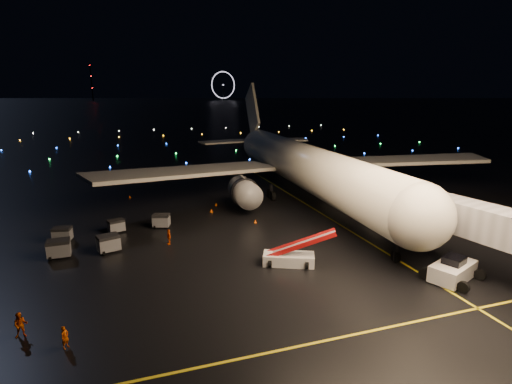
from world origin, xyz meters
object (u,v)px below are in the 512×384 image
airliner (295,139)px  crew_c (169,237)px  baggage_cart_2 (109,243)px  baggage_cart_3 (62,234)px  pushback_tug (453,268)px  crew_b (21,325)px  baggage_cart_0 (161,221)px  baggage_cart_1 (116,226)px  crew_a (65,337)px  baggage_cart_4 (59,249)px  belt_loader (289,248)px

airliner → crew_c: airliner is taller
baggage_cart_2 → baggage_cart_3: baggage_cart_2 is taller
crew_c → baggage_cart_3: crew_c is taller
pushback_tug → baggage_cart_3: 40.67m
pushback_tug → crew_b: bearing=153.3°
baggage_cart_2 → baggage_cart_3: size_ratio=1.12×
baggage_cart_0 → baggage_cart_2: size_ratio=0.92×
baggage_cart_1 → baggage_cart_3: 5.89m
crew_a → airliner: bearing=-4.4°
crew_c → baggage_cart_0: crew_c is taller
baggage_cart_4 → belt_loader: bearing=-24.8°
baggage_cart_0 → baggage_cart_2: 8.69m
airliner → crew_a: size_ratio=40.58×
airliner → baggage_cart_4: airliner is taller
airliner → crew_a: 45.45m
airliner → baggage_cart_0: 25.73m
crew_c → baggage_cart_1: size_ratio=0.95×
crew_b → baggage_cart_2: (5.33, 14.14, 0.01)m
crew_b → baggage_cart_4: 14.17m
pushback_tug → crew_c: size_ratio=2.72×
baggage_cart_3 → pushback_tug: bearing=-22.1°
baggage_cart_0 → baggage_cart_3: bearing=-153.5°
airliner → baggage_cart_2: 33.59m
crew_c → baggage_cart_4: size_ratio=0.79×
crew_a → baggage_cart_1: size_ratio=0.87×
baggage_cart_4 → crew_c: bearing=-1.5°
crew_b → belt_loader: bearing=10.2°
pushback_tug → belt_loader: (-12.74, 7.62, 0.64)m
pushback_tug → crew_a: size_ratio=2.97×
crew_c → baggage_cart_0: size_ratio=0.87×
baggage_cart_0 → baggage_cart_4: (-10.79, -6.25, 0.09)m
crew_a → baggage_cart_1: crew_a is taller
baggage_cart_1 → baggage_cart_2: (-0.69, -6.13, 0.15)m
baggage_cart_0 → baggage_cart_1: (-5.33, -0.13, -0.07)m
baggage_cart_1 → baggage_cart_4: (-5.47, -6.12, 0.16)m
crew_a → baggage_cart_4: (-2.49, 16.46, 0.14)m
baggage_cart_3 → baggage_cart_2: bearing=-34.2°
crew_c → airliner: bearing=116.2°
crew_c → baggage_cart_4: (-11.04, -0.15, 0.07)m
belt_loader → baggage_cart_2: size_ratio=3.35×
baggage_cart_2 → crew_a: bearing=-115.7°
belt_loader → pushback_tug: bearing=-6.9°
baggage_cart_1 → baggage_cart_4: baggage_cart_4 is taller
crew_b → baggage_cart_4: size_ratio=0.83×
airliner → baggage_cart_1: (-27.61, -10.00, -8.31)m
crew_a → baggage_cart_4: baggage_cart_4 is taller
crew_a → crew_b: size_ratio=0.86×
crew_a → baggage_cart_0: (8.30, 22.71, 0.05)m
airliner → baggage_cart_1: 30.52m
airliner → crew_c: 28.43m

